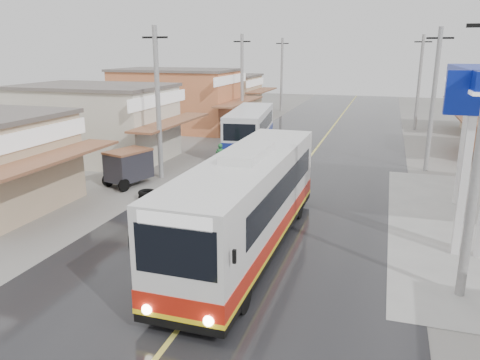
{
  "coord_description": "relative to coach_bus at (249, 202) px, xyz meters",
  "views": [
    {
      "loc": [
        4.58,
        -13.4,
        6.84
      ],
      "look_at": [
        -0.51,
        2.8,
        2.06
      ],
      "focal_mm": 35.0,
      "sensor_mm": 36.0,
      "label": 1
    }
  ],
  "objects": [
    {
      "name": "ground",
      "position": [
        -0.26,
        -1.33,
        -1.74
      ],
      "size": [
        120.0,
        120.0,
        0.0
      ],
      "primitive_type": "plane",
      "color": "slate",
      "rests_on": "ground"
    },
    {
      "name": "road",
      "position": [
        -0.26,
        13.67,
        -1.73
      ],
      "size": [
        12.0,
        90.0,
        0.02
      ],
      "primitive_type": "cube",
      "color": "black",
      "rests_on": "ground"
    },
    {
      "name": "centre_line",
      "position": [
        -0.26,
        13.67,
        -1.72
      ],
      "size": [
        0.15,
        90.0,
        0.01
      ],
      "primitive_type": "cube",
      "color": "#D8CC4C",
      "rests_on": "road"
    },
    {
      "name": "shopfronts_left",
      "position": [
        -13.26,
        16.67,
        -1.74
      ],
      "size": [
        11.0,
        44.0,
        5.2
      ],
      "primitive_type": null,
      "color": "tan",
      "rests_on": "ground"
    },
    {
      "name": "utility_poles_left",
      "position": [
        -7.26,
        14.67,
        -1.74
      ],
      "size": [
        1.6,
        50.0,
        8.0
      ],
      "primitive_type": null,
      "color": "gray",
      "rests_on": "ground"
    },
    {
      "name": "utility_poles_right",
      "position": [
        6.74,
        13.67,
        -1.74
      ],
      "size": [
        1.6,
        36.0,
        8.0
      ],
      "primitive_type": null,
      "color": "gray",
      "rests_on": "ground"
    },
    {
      "name": "coach_bus",
      "position": [
        0.0,
        0.0,
        0.0
      ],
      "size": [
        2.76,
        11.6,
        3.61
      ],
      "rotation": [
        0.0,
        0.0,
        -0.01
      ],
      "color": "silver",
      "rests_on": "road"
    },
    {
      "name": "second_bus",
      "position": [
        -4.59,
        15.87,
        -0.21
      ],
      "size": [
        3.44,
        8.8,
        2.84
      ],
      "rotation": [
        0.0,
        0.0,
        0.13
      ],
      "color": "silver",
      "rests_on": "road"
    },
    {
      "name": "cyclist",
      "position": [
        -4.27,
        9.14,
        -1.14
      ],
      "size": [
        0.64,
        1.73,
        1.85
      ],
      "rotation": [
        0.0,
        0.0,
        -0.02
      ],
      "color": "black",
      "rests_on": "ground"
    },
    {
      "name": "tricycle_near",
      "position": [
        -8.18,
        5.83,
        -0.68
      ],
      "size": [
        2.16,
        2.75,
        1.86
      ],
      "rotation": [
        0.0,
        0.0,
        -0.29
      ],
      "color": "#26262D",
      "rests_on": "ground"
    },
    {
      "name": "tyre_stack",
      "position": [
        -6.18,
        4.01,
        -1.53
      ],
      "size": [
        0.82,
        0.82,
        0.42
      ],
      "color": "black",
      "rests_on": "ground"
    }
  ]
}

